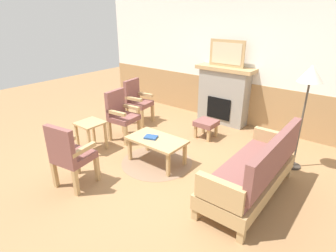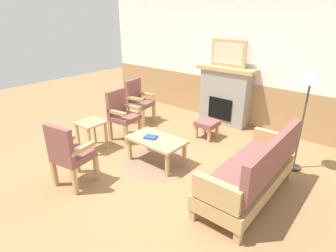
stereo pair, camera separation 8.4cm
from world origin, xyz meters
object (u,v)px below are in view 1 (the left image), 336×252
object	(u,v)px
footstool	(206,124)
floor_lamp_by_couch	(310,81)
armchair_near_fireplace	(137,100)
book_on_table	(151,137)
side_table	(91,128)
fireplace	(223,95)
armchair_front_left	(69,153)
framed_picture	(227,53)
coffee_table	(157,142)
armchair_by_window_left	(121,113)
couch	(253,172)

from	to	relation	value
footstool	floor_lamp_by_couch	xyz separation A→B (m)	(1.74, -0.10, 1.17)
armchair_near_fireplace	footstool	bearing A→B (deg)	8.72
book_on_table	side_table	xyz separation A→B (m)	(-1.14, -0.36, -0.02)
book_on_table	floor_lamp_by_couch	xyz separation A→B (m)	(1.96, 1.32, 1.00)
book_on_table	footstool	size ratio (longest dim) A/B	0.51
footstool	armchair_near_fireplace	xyz separation A→B (m)	(-1.68, -0.26, 0.25)
fireplace	armchair_front_left	bearing A→B (deg)	-97.59
footstool	floor_lamp_by_couch	size ratio (longest dim) A/B	0.24
floor_lamp_by_couch	book_on_table	bearing A→B (deg)	-145.93
armchair_near_fireplace	armchair_front_left	xyz separation A→B (m)	(1.05, -2.41, 0.00)
framed_picture	coffee_table	distance (m)	2.62
armchair_by_window_left	side_table	world-z (taller)	armchair_by_window_left
couch	floor_lamp_by_couch	xyz separation A→B (m)	(0.23, 1.20, 1.05)
framed_picture	footstool	xyz separation A→B (m)	(0.15, -0.95, -1.28)
book_on_table	floor_lamp_by_couch	bearing A→B (deg)	34.07
fireplace	armchair_front_left	world-z (taller)	fireplace
armchair_near_fireplace	side_table	world-z (taller)	armchair_near_fireplace
framed_picture	coffee_table	size ratio (longest dim) A/B	0.83
fireplace	couch	world-z (taller)	fireplace
book_on_table	armchair_by_window_left	world-z (taller)	armchair_by_window_left
side_table	fireplace	bearing A→B (deg)	66.26
fireplace	side_table	size ratio (longest dim) A/B	2.36
armchair_front_left	floor_lamp_by_couch	size ratio (longest dim) A/B	0.58
couch	floor_lamp_by_couch	bearing A→B (deg)	78.92
coffee_table	book_on_table	world-z (taller)	book_on_table
armchair_near_fireplace	armchair_front_left	distance (m)	2.63
framed_picture	armchair_near_fireplace	size ratio (longest dim) A/B	0.82
armchair_by_window_left	armchair_front_left	size ratio (longest dim) A/B	1.00
book_on_table	framed_picture	bearing A→B (deg)	88.43
armchair_by_window_left	floor_lamp_by_couch	size ratio (longest dim) A/B	0.58
framed_picture	armchair_by_window_left	distance (m)	2.55
armchair_near_fireplace	side_table	distance (m)	1.56
coffee_table	book_on_table	distance (m)	0.12
book_on_table	armchair_by_window_left	size ratio (longest dim) A/B	0.21
framed_picture	book_on_table	bearing A→B (deg)	-91.57
book_on_table	armchair_near_fireplace	xyz separation A→B (m)	(-1.47, 1.16, 0.08)
fireplace	floor_lamp_by_couch	bearing A→B (deg)	-28.97
coffee_table	couch	bearing A→B (deg)	3.27
couch	side_table	size ratio (longest dim) A/B	3.27
floor_lamp_by_couch	armchair_front_left	bearing A→B (deg)	-132.69
framed_picture	armchair_by_window_left	xyz separation A→B (m)	(-1.15, -2.04, -1.02)
couch	armchair_near_fireplace	bearing A→B (deg)	161.99
couch	side_table	world-z (taller)	couch
book_on_table	coffee_table	bearing A→B (deg)	18.99
fireplace	armchair_by_window_left	world-z (taller)	fireplace
fireplace	couch	xyz separation A→B (m)	(1.66, -2.24, -0.26)
book_on_table	side_table	world-z (taller)	side_table
footstool	floor_lamp_by_couch	bearing A→B (deg)	-3.21
book_on_table	armchair_front_left	world-z (taller)	armchair_front_left
coffee_table	footstool	xyz separation A→B (m)	(0.12, 1.39, -0.10)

